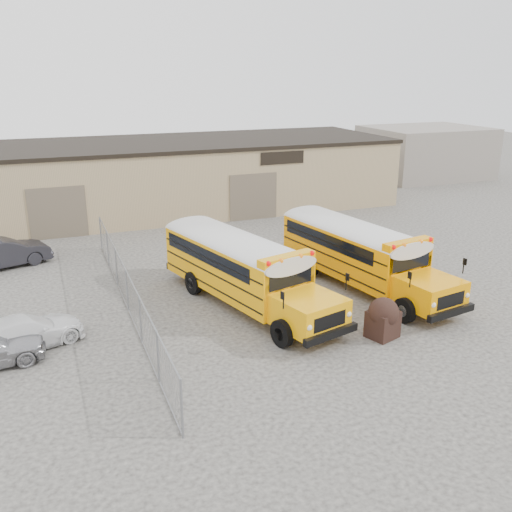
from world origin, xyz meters
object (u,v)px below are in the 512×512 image
object	(u,v)px
school_bus_left	(172,233)
car_dark	(2,253)
tarp_bundle	(383,317)
car_white	(24,333)
school_bus_right	(285,221)

from	to	relation	value
school_bus_left	car_dark	xyz separation A→B (m)	(-7.94, 2.65, -0.94)
school_bus_left	tarp_bundle	xyz separation A→B (m)	(5.26, -10.70, -0.90)
school_bus_left	car_white	world-z (taller)	school_bus_left
school_bus_left	tarp_bundle	distance (m)	11.96
school_bus_right	car_dark	world-z (taller)	school_bus_right
school_bus_right	car_white	bearing A→B (deg)	-151.51
school_bus_right	car_white	xyz separation A→B (m)	(-13.10, -7.11, -1.05)
car_dark	tarp_bundle	bearing A→B (deg)	-153.85
school_bus_right	tarp_bundle	size ratio (longest dim) A/B	6.61
school_bus_left	school_bus_right	distance (m)	6.14
tarp_bundle	car_white	distance (m)	12.78
car_dark	school_bus_left	bearing A→B (deg)	-126.99
school_bus_right	car_dark	distance (m)	14.33
school_bus_left	car_white	size ratio (longest dim) A/B	2.42
school_bus_right	car_white	distance (m)	14.94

